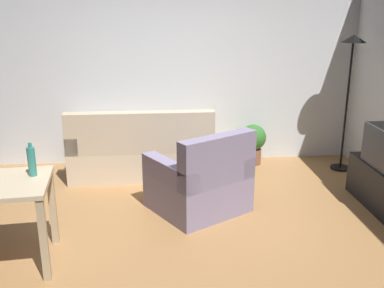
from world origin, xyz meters
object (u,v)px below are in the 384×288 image
couch (142,153)px  torchiere_lamp (351,66)px  potted_plant (253,141)px  armchair (201,183)px  bottle_tall (32,161)px

couch → torchiere_lamp: 2.94m
potted_plant → armchair: (-0.89, -1.45, -0.01)m
couch → armchair: 1.32m
couch → armchair: same height
potted_plant → armchair: armchair is taller
torchiere_lamp → armchair: (-2.06, -1.14, -1.09)m
couch → torchiere_lamp: bearing=180.0°
bottle_tall → potted_plant: bearing=42.6°
potted_plant → bottle_tall: (-2.42, -2.23, 0.56)m
torchiere_lamp → bottle_tall: size_ratio=6.13×
torchiere_lamp → potted_plant: size_ratio=3.18×
armchair → bottle_tall: size_ratio=4.09×
torchiere_lamp → armchair: 2.59m
armchair → couch: bearing=-91.0°
torchiere_lamp → armchair: bearing=-151.1°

